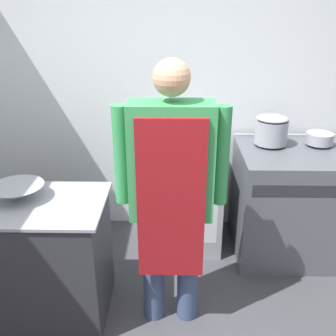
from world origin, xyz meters
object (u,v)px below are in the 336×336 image
(sauce_pot, at_px, (319,138))
(mixing_bowl, at_px, (18,192))
(stock_pot, at_px, (271,129))
(fridge_unit, at_px, (184,198))
(person_cook, at_px, (171,186))
(stove, at_px, (293,202))

(sauce_pot, bearing_deg, mixing_bowl, -158.42)
(mixing_bowl, xyz_separation_m, stock_pot, (1.80, 0.87, 0.15))
(stock_pot, height_order, sauce_pot, stock_pot)
(fridge_unit, height_order, stock_pot, stock_pot)
(fridge_unit, bearing_deg, person_cook, -96.30)
(fridge_unit, xyz_separation_m, stock_pot, (0.71, 0.02, 0.63))
(stove, relative_size, mixing_bowl, 2.78)
(mixing_bowl, bearing_deg, person_cook, -5.36)
(stove, bearing_deg, sauce_pot, 35.75)
(person_cook, height_order, stock_pot, person_cook)
(stove, height_order, mixing_bowl, mixing_bowl)
(fridge_unit, height_order, person_cook, person_cook)
(fridge_unit, distance_m, sauce_pot, 1.24)
(person_cook, xyz_separation_m, stock_pot, (0.81, 0.96, 0.05))
(fridge_unit, bearing_deg, stove, -6.97)
(stove, distance_m, person_cook, 1.43)
(fridge_unit, height_order, sauce_pot, sauce_pot)
(fridge_unit, bearing_deg, stock_pot, 1.97)
(stock_pot, distance_m, sauce_pot, 0.41)
(person_cook, relative_size, mixing_bowl, 5.16)
(person_cook, distance_m, stock_pot, 1.26)
(stock_pot, bearing_deg, mixing_bowl, -154.15)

